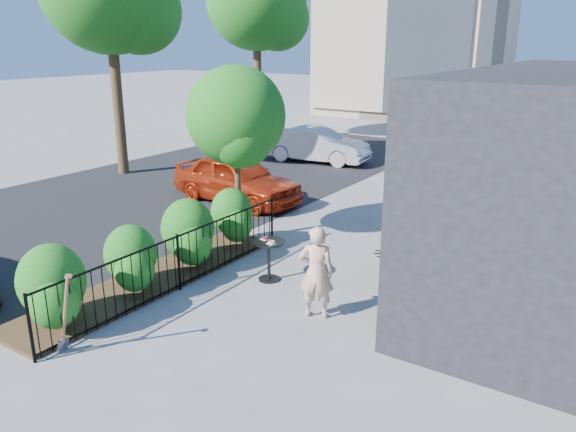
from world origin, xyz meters
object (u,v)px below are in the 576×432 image
Objects in this scene: woman at (316,272)px; car_silver at (317,145)px; shovel at (65,318)px; patio_tree at (237,122)px; cafe_table at (269,253)px; street_tree_far at (257,6)px; car_red at (237,179)px.

woman is 12.69m from car_silver.
woman is 3.93m from shovel.
patio_tree is 5.86m from shovel.
car_silver reaches higher than cafe_table.
patio_tree is 0.48× the size of street_tree_far.
woman is (1.54, -0.80, 0.25)m from cafe_table.
patio_tree is 4.63× the size of cafe_table.
woman reaches higher than car_red.
car_red is (-3.11, 7.92, 0.08)m from shovel.
car_red is at bearing 111.45° from shovel.
shovel is 14.58m from car_silver.
patio_tree is at bearing 100.37° from shovel.
cafe_table is at bearing 77.24° from shovel.
street_tree_far reaches higher than patio_tree.
patio_tree reaches higher than shovel.
street_tree_far reaches higher than car_red.
cafe_table is 1.76m from woman.
shovel is (0.98, -5.36, -2.16)m from patio_tree.
car_red reaches higher than shovel.
woman is (11.10, -13.46, -5.11)m from street_tree_far.
street_tree_far is 18.18m from woman.
car_red reaches higher than cafe_table.
street_tree_far is 19.43m from shovel.
street_tree_far reaches higher than shovel.
shovel is at bearing -79.63° from patio_tree.
street_tree_far reaches higher than car_silver.
car_red is (-5.54, 4.83, -0.12)m from woman.
woman is at bearing -33.63° from patio_tree.
patio_tree is 13.95m from street_tree_far.
patio_tree is 0.98× the size of car_red.
car_red is at bearing -57.18° from street_tree_far.
car_red is at bearing -177.88° from car_silver.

